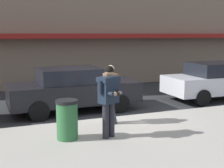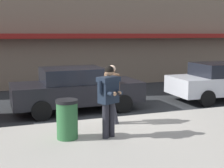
# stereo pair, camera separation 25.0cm
# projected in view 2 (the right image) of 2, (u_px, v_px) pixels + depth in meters

# --- Properties ---
(ground_plane) EXTENTS (80.00, 80.00, 0.00)m
(ground_plane) POSITION_uv_depth(u_px,v_px,m) (110.00, 120.00, 9.92)
(ground_plane) COLOR #2B2D30
(sidewalk) EXTENTS (32.00, 5.30, 0.14)m
(sidewalk) POSITION_uv_depth(u_px,v_px,m) (187.00, 143.00, 7.59)
(sidewalk) COLOR #A8A399
(sidewalk) RESTS_ON ground
(curb_paint_line) EXTENTS (28.00, 0.12, 0.01)m
(curb_paint_line) POSITION_uv_depth(u_px,v_px,m) (138.00, 117.00, 10.29)
(curb_paint_line) COLOR silver
(curb_paint_line) RESTS_ON ground
(parked_sedan_mid) EXTENTS (4.55, 2.02, 1.54)m
(parked_sedan_mid) POSITION_uv_depth(u_px,v_px,m) (76.00, 89.00, 10.98)
(parked_sedan_mid) COLOR black
(parked_sedan_mid) RESTS_ON ground
(parked_sedan_far) EXTENTS (4.53, 1.99, 1.54)m
(parked_sedan_far) POSITION_uv_depth(u_px,v_px,m) (223.00, 81.00, 12.79)
(parked_sedan_far) COLOR silver
(parked_sedan_far) RESTS_ON ground
(man_texting_on_phone) EXTENTS (0.61, 0.65, 1.81)m
(man_texting_on_phone) POSITION_uv_depth(u_px,v_px,m) (109.00, 94.00, 7.64)
(man_texting_on_phone) COLOR #23232B
(man_texting_on_phone) RESTS_ON sidewalk
(pedestrian_dark_coat) EXTENTS (0.37, 0.59, 1.70)m
(pedestrian_dark_coat) POSITION_uv_depth(u_px,v_px,m) (112.00, 91.00, 8.86)
(pedestrian_dark_coat) COLOR #33333D
(pedestrian_dark_coat) RESTS_ON sidewalk
(trash_bin) EXTENTS (0.55, 0.55, 0.98)m
(trash_bin) POSITION_uv_depth(u_px,v_px,m) (67.00, 119.00, 7.66)
(trash_bin) COLOR #2D6638
(trash_bin) RESTS_ON sidewalk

